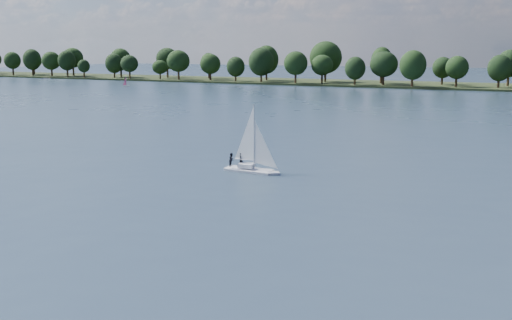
{
  "coord_description": "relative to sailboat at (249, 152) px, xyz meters",
  "views": [
    {
      "loc": [
        23.38,
        -20.89,
        14.5
      ],
      "look_at": [
        -2.79,
        34.5,
        2.5
      ],
      "focal_mm": 40.0,
      "sensor_mm": 36.0,
      "label": 1
    }
  ],
  "objects": [
    {
      "name": "ground",
      "position": [
        5.83,
        61.01,
        -2.37
      ],
      "size": [
        700.0,
        700.0,
        0.0
      ],
      "primitive_type": "plane",
      "color": "#233342",
      "rests_on": "ground"
    },
    {
      "name": "far_shore",
      "position": [
        5.83,
        173.01,
        -2.37
      ],
      "size": [
        660.0,
        40.0,
        1.5
      ],
      "primitive_type": "cube",
      "color": "black",
      "rests_on": "ground"
    },
    {
      "name": "treeline",
      "position": [
        5.12,
        168.62,
        5.74
      ],
      "size": [
        562.52,
        73.5,
        18.84
      ],
      "color": "black",
      "rests_on": "ground"
    },
    {
      "name": "sailboat",
      "position": [
        0.0,
        0.0,
        0.0
      ],
      "size": [
        6.53,
        2.08,
        8.5
      ],
      "rotation": [
        0.0,
        0.0,
        -0.04
      ],
      "color": "silver",
      "rests_on": "ground"
    },
    {
      "name": "pontoon",
      "position": [
        -184.63,
        151.56,
        -2.37
      ],
      "size": [
        4.37,
        2.93,
        0.5
      ],
      "primitive_type": "cube",
      "rotation": [
        0.0,
        0.0,
        0.25
      ],
      "color": "slate",
      "rests_on": "ground"
    },
    {
      "name": "dinghy_pink",
      "position": [
        -111.87,
        120.44,
        -1.39
      ],
      "size": [
        2.77,
        2.25,
        4.18
      ],
      "rotation": [
        0.0,
        0.0,
        0.55
      ],
      "color": "silver",
      "rests_on": "ground"
    }
  ]
}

